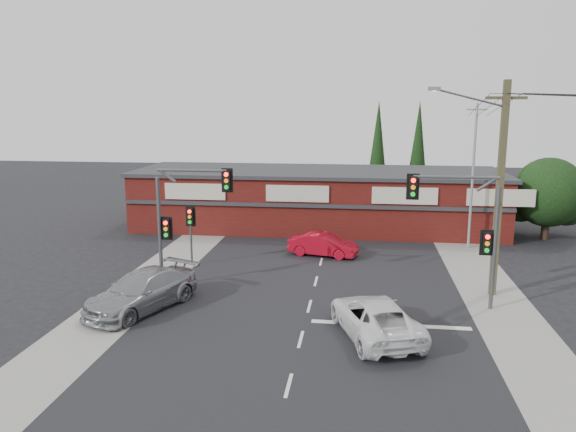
# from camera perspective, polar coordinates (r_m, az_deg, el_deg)

# --- Properties ---
(ground) EXTENTS (120.00, 120.00, 0.00)m
(ground) POSITION_cam_1_polar(r_m,az_deg,el_deg) (25.31, 2.13, -9.36)
(ground) COLOR black
(ground) RESTS_ON ground
(road_strip) EXTENTS (14.00, 70.00, 0.01)m
(road_strip) POSITION_cam_1_polar(r_m,az_deg,el_deg) (30.02, 3.02, -6.00)
(road_strip) COLOR black
(road_strip) RESTS_ON ground
(verge_left) EXTENTS (3.00, 70.00, 0.02)m
(verge_left) POSITION_cam_1_polar(r_m,az_deg,el_deg) (31.78, -12.51, -5.27)
(verge_left) COLOR gray
(verge_left) RESTS_ON ground
(verge_right) EXTENTS (3.00, 70.00, 0.02)m
(verge_right) POSITION_cam_1_polar(r_m,az_deg,el_deg) (30.61, 19.19, -6.28)
(verge_right) COLOR gray
(verge_right) RESTS_ON ground
(stop_line) EXTENTS (6.50, 0.35, 0.01)m
(stop_line) POSITION_cam_1_polar(r_m,az_deg,el_deg) (23.86, 10.34, -10.83)
(stop_line) COLOR silver
(stop_line) RESTS_ON ground
(white_suv) EXTENTS (4.08, 5.94, 1.51)m
(white_suv) POSITION_cam_1_polar(r_m,az_deg,el_deg) (22.49, 8.85, -10.15)
(white_suv) COLOR silver
(white_suv) RESTS_ON ground
(silver_suv) EXTENTS (4.38, 6.20, 1.67)m
(silver_suv) POSITION_cam_1_polar(r_m,az_deg,el_deg) (25.75, -14.64, -7.40)
(silver_suv) COLOR #929497
(silver_suv) RESTS_ON ground
(red_sedan) EXTENTS (4.33, 2.37, 1.35)m
(red_sedan) POSITION_cam_1_polar(r_m,az_deg,el_deg) (33.62, 3.60, -2.92)
(red_sedan) COLOR #AA0A1C
(red_sedan) RESTS_ON ground
(lane_dashes) EXTENTS (0.12, 38.10, 0.01)m
(lane_dashes) POSITION_cam_1_polar(r_m,az_deg,el_deg) (25.54, 2.19, -9.13)
(lane_dashes) COLOR silver
(lane_dashes) RESTS_ON ground
(shop_building) EXTENTS (27.30, 8.40, 4.22)m
(shop_building) POSITION_cam_1_polar(r_m,az_deg,el_deg) (41.26, 2.97, 1.81)
(shop_building) COLOR #44100D
(shop_building) RESTS_ON ground
(tree_cluster) EXTENTS (5.90, 5.10, 5.50)m
(tree_cluster) POSITION_cam_1_polar(r_m,az_deg,el_deg) (41.44, 24.98, 1.87)
(tree_cluster) COLOR #2D2116
(tree_cluster) RESTS_ON ground
(conifer_near) EXTENTS (1.80, 1.80, 9.25)m
(conifer_near) POSITION_cam_1_polar(r_m,az_deg,el_deg) (47.73, 9.11, 7.02)
(conifer_near) COLOR #2D2116
(conifer_near) RESTS_ON ground
(conifer_far) EXTENTS (1.80, 1.80, 9.25)m
(conifer_far) POSITION_cam_1_polar(r_m,az_deg,el_deg) (49.94, 13.09, 7.05)
(conifer_far) COLOR #2D2116
(conifer_far) RESTS_ON ground
(traffic_mast_left) EXTENTS (3.77, 0.27, 5.97)m
(traffic_mast_left) POSITION_cam_1_polar(r_m,az_deg,el_deg) (27.44, -10.89, 0.61)
(traffic_mast_left) COLOR #47494C
(traffic_mast_left) RESTS_ON ground
(traffic_mast_right) EXTENTS (3.96, 0.27, 5.97)m
(traffic_mast_right) POSITION_cam_1_polar(r_m,az_deg,el_deg) (25.53, 17.94, -0.50)
(traffic_mast_right) COLOR #47494C
(traffic_mast_right) RESTS_ON ground
(pedestal_signal) EXTENTS (0.55, 0.27, 3.38)m
(pedestal_signal) POSITION_cam_1_polar(r_m,az_deg,el_deg) (31.71, -9.87, -0.73)
(pedestal_signal) COLOR #47494C
(pedestal_signal) RESTS_ON ground
(utility_pole) EXTENTS (4.38, 0.59, 10.00)m
(utility_pole) POSITION_cam_1_polar(r_m,az_deg,el_deg) (27.52, 20.47, 3.22)
(utility_pole) COLOR #4E482C
(utility_pole) RESTS_ON ground
(steel_pole) EXTENTS (1.20, 0.16, 9.00)m
(steel_pole) POSITION_cam_1_polar(r_m,az_deg,el_deg) (36.49, 18.26, 4.09)
(steel_pole) COLOR gray
(steel_pole) RESTS_ON ground
(power_lines) EXTENTS (2.01, 29.00, 1.22)m
(power_lines) POSITION_cam_1_polar(r_m,az_deg,el_deg) (22.05, 24.58, 10.60)
(power_lines) COLOR black
(power_lines) RESTS_ON ground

